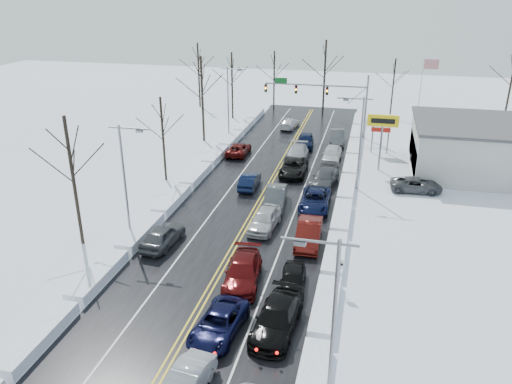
% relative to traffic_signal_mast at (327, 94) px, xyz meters
% --- Properties ---
extents(ground, '(160.00, 160.00, 0.00)m').
position_rel_traffic_signal_mast_xyz_m(ground, '(-3.45, -27.99, -5.48)').
color(ground, white).
rests_on(ground, ground).
extents(road_surface, '(14.00, 84.00, 0.01)m').
position_rel_traffic_signal_mast_xyz_m(road_surface, '(-3.45, -25.99, -5.47)').
color(road_surface, black).
rests_on(road_surface, ground).
extents(snow_bank_left, '(1.45, 72.00, 0.77)m').
position_rel_traffic_signal_mast_xyz_m(snow_bank_left, '(-11.05, -25.99, -5.48)').
color(snow_bank_left, white).
rests_on(snow_bank_left, ground).
extents(snow_bank_right, '(1.45, 72.00, 0.77)m').
position_rel_traffic_signal_mast_xyz_m(snow_bank_right, '(4.15, -25.99, -5.48)').
color(snow_bank_right, white).
rests_on(snow_bank_right, ground).
extents(traffic_signal_mast, '(13.28, 0.39, 8.00)m').
position_rel_traffic_signal_mast_xyz_m(traffic_signal_mast, '(0.00, 0.00, 0.00)').
color(traffic_signal_mast, slate).
rests_on(traffic_signal_mast, ground).
extents(tires_plus_sign, '(3.20, 0.34, 6.00)m').
position_rel_traffic_signal_mast_xyz_m(tires_plus_sign, '(7.05, -12.00, -0.49)').
color(tires_plus_sign, slate).
rests_on(tires_plus_sign, ground).
extents(used_vehicles_sign, '(2.20, 0.22, 4.65)m').
position_rel_traffic_signal_mast_xyz_m(used_vehicles_sign, '(7.05, -5.99, -2.16)').
color(used_vehicles_sign, slate).
rests_on(used_vehicles_sign, ground).
extents(speed_limit_sign, '(0.55, 0.09, 2.35)m').
position_rel_traffic_signal_mast_xyz_m(speed_limit_sign, '(4.75, -35.99, -3.84)').
color(speed_limit_sign, slate).
rests_on(speed_limit_sign, ground).
extents(flagpole, '(1.87, 1.20, 10.00)m').
position_rel_traffic_signal_mast_xyz_m(flagpole, '(11.72, 2.01, 0.45)').
color(flagpole, silver).
rests_on(flagpole, ground).
extents(streetlight_se, '(3.20, 0.25, 9.00)m').
position_rel_traffic_signal_mast_xyz_m(streetlight_se, '(4.85, -45.99, -0.17)').
color(streetlight_se, slate).
rests_on(streetlight_se, ground).
extents(streetlight_ne, '(3.20, 0.25, 9.00)m').
position_rel_traffic_signal_mast_xyz_m(streetlight_ne, '(4.85, -17.99, -0.17)').
color(streetlight_ne, slate).
rests_on(streetlight_ne, ground).
extents(streetlight_sw, '(3.20, 0.25, 9.00)m').
position_rel_traffic_signal_mast_xyz_m(streetlight_sw, '(-11.74, -31.99, -0.17)').
color(streetlight_sw, slate).
rests_on(streetlight_sw, ground).
extents(streetlight_nw, '(3.20, 0.25, 9.00)m').
position_rel_traffic_signal_mast_xyz_m(streetlight_nw, '(-11.74, -3.99, -0.17)').
color(streetlight_nw, slate).
rests_on(streetlight_nw, ground).
extents(tree_left_b, '(4.00, 4.00, 10.00)m').
position_rel_traffic_signal_mast_xyz_m(tree_left_b, '(-14.95, -33.99, 1.51)').
color(tree_left_b, '#2D231C').
rests_on(tree_left_b, ground).
extents(tree_left_c, '(3.40, 3.40, 8.50)m').
position_rel_traffic_signal_mast_xyz_m(tree_left_c, '(-13.95, -19.99, 0.46)').
color(tree_left_c, '#2D231C').
rests_on(tree_left_c, ground).
extents(tree_left_d, '(4.20, 4.20, 10.50)m').
position_rel_traffic_signal_mast_xyz_m(tree_left_d, '(-14.65, -5.99, 1.86)').
color(tree_left_d, '#2D231C').
rests_on(tree_left_d, ground).
extents(tree_left_e, '(3.80, 3.80, 9.50)m').
position_rel_traffic_signal_mast_xyz_m(tree_left_e, '(-14.25, 6.01, 1.16)').
color(tree_left_e, '#2D231C').
rests_on(tree_left_e, ground).
extents(tree_far_a, '(4.00, 4.00, 10.00)m').
position_rel_traffic_signal_mast_xyz_m(tree_far_a, '(-21.45, 12.01, 1.51)').
color(tree_far_a, '#2D231C').
rests_on(tree_far_a, ground).
extents(tree_far_b, '(3.60, 3.60, 9.00)m').
position_rel_traffic_signal_mast_xyz_m(tree_far_b, '(-9.45, 13.01, 0.81)').
color(tree_far_b, '#2D231C').
rests_on(tree_far_b, ground).
extents(tree_far_c, '(4.40, 4.40, 11.00)m').
position_rel_traffic_signal_mast_xyz_m(tree_far_c, '(-1.45, 11.01, 2.21)').
color(tree_far_c, '#2D231C').
rests_on(tree_far_c, ground).
extents(tree_far_d, '(3.40, 3.40, 8.50)m').
position_rel_traffic_signal_mast_xyz_m(tree_far_d, '(8.55, 12.51, 0.46)').
color(tree_far_d, '#2D231C').
rests_on(tree_far_d, ground).
extents(queued_car_2, '(2.79, 5.20, 1.39)m').
position_rel_traffic_signal_mast_xyz_m(queued_car_2, '(-1.53, -41.89, -5.48)').
color(queued_car_2, black).
rests_on(queued_car_2, ground).
extents(queued_car_3, '(2.87, 5.76, 1.61)m').
position_rel_traffic_signal_mast_xyz_m(queued_car_3, '(-1.56, -36.46, -5.48)').
color(queued_car_3, '#4B0A0A').
rests_on(queued_car_3, ground).
extents(queued_car_4, '(2.26, 4.94, 1.64)m').
position_rel_traffic_signal_mast_xyz_m(queued_car_4, '(-1.85, -28.33, -5.48)').
color(queued_car_4, silver).
rests_on(queued_car_4, ground).
extents(queued_car_5, '(2.22, 5.21, 1.67)m').
position_rel_traffic_signal_mast_xyz_m(queued_car_5, '(-1.88, -23.73, -5.48)').
color(queued_car_5, '#3D4042').
rests_on(queued_car_5, ground).
extents(queued_car_6, '(2.78, 5.75, 1.58)m').
position_rel_traffic_signal_mast_xyz_m(queued_car_6, '(-1.60, -15.37, -5.48)').
color(queued_car_6, black).
rests_on(queued_car_6, ground).
extents(queued_car_7, '(2.68, 5.95, 1.69)m').
position_rel_traffic_signal_mast_xyz_m(queued_car_7, '(-1.89, -11.35, -5.48)').
color(queued_car_7, '#A7A9AF').
rests_on(queued_car_7, ground).
extents(queued_car_8, '(2.32, 4.85, 1.60)m').
position_rel_traffic_signal_mast_xyz_m(queued_car_8, '(-1.70, -5.68, -5.48)').
color(queued_car_8, black).
rests_on(queued_car_8, ground).
extents(queued_car_11, '(2.59, 5.65, 1.60)m').
position_rel_traffic_signal_mast_xyz_m(queued_car_11, '(1.61, -40.84, -5.48)').
color(queued_car_11, black).
rests_on(queued_car_11, ground).
extents(queued_car_12, '(1.95, 4.13, 1.36)m').
position_rel_traffic_signal_mast_xyz_m(queued_car_12, '(1.81, -36.38, -5.48)').
color(queued_car_12, black).
rests_on(queued_car_12, ground).
extents(queued_car_13, '(2.00, 5.24, 1.70)m').
position_rel_traffic_signal_mast_xyz_m(queued_car_13, '(1.98, -30.03, -5.48)').
color(queued_car_13, '#4D0E0A').
rests_on(queued_car_13, ground).
extents(queued_car_14, '(2.69, 5.61, 1.54)m').
position_rel_traffic_signal_mast_xyz_m(queued_car_14, '(1.63, -23.39, -5.48)').
color(queued_car_14, black).
rests_on(queued_car_14, ground).
extents(queued_car_15, '(2.83, 5.59, 1.55)m').
position_rel_traffic_signal_mast_xyz_m(queued_car_15, '(1.86, -17.65, -5.48)').
color(queued_car_15, '#3B3E40').
rests_on(queued_car_15, ground).
extents(queued_car_16, '(2.08, 4.99, 1.69)m').
position_rel_traffic_signal_mast_xyz_m(queued_car_16, '(1.90, -10.34, -5.48)').
color(queued_car_16, silver).
rests_on(queued_car_16, ground).
extents(queued_car_17, '(2.26, 5.14, 1.64)m').
position_rel_traffic_signal_mast_xyz_m(queued_car_17, '(1.89, -3.25, -5.48)').
color(queued_car_17, '#444649').
rests_on(queued_car_17, ground).
extents(oncoming_car_0, '(1.66, 4.39, 1.43)m').
position_rel_traffic_signal_mast_xyz_m(oncoming_car_0, '(-5.17, -20.08, -5.48)').
color(oncoming_car_0, black).
rests_on(oncoming_car_0, ground).
extents(oncoming_car_1, '(2.25, 4.83, 1.34)m').
position_rel_traffic_signal_mast_xyz_m(oncoming_car_1, '(-8.87, -10.42, -5.48)').
color(oncoming_car_1, '#510C0A').
rests_on(oncoming_car_1, ground).
extents(oncoming_car_2, '(2.41, 4.88, 1.36)m').
position_rel_traffic_signal_mast_xyz_m(oncoming_car_2, '(-5.05, 2.46, -5.48)').
color(oncoming_car_2, silver).
rests_on(oncoming_car_2, ground).
extents(oncoming_car_3, '(2.30, 4.93, 1.63)m').
position_rel_traffic_signal_mast_xyz_m(oncoming_car_3, '(-8.79, -32.85, -5.48)').
color(oncoming_car_3, '#424447').
rests_on(oncoming_car_3, ground).
extents(parked_car_0, '(4.98, 2.49, 1.35)m').
position_rel_traffic_signal_mast_xyz_m(parked_car_0, '(10.60, -17.34, -5.48)').
color(parked_car_0, '#45474B').
rests_on(parked_car_0, ground).
extents(parked_car_1, '(2.23, 4.98, 1.42)m').
position_rel_traffic_signal_mast_xyz_m(parked_car_1, '(13.56, -12.17, -5.48)').
color(parked_car_1, '#3D4042').
rests_on(parked_car_1, ground).
extents(parked_car_2, '(2.26, 4.88, 1.62)m').
position_rel_traffic_signal_mast_xyz_m(parked_car_2, '(11.51, -6.84, -5.48)').
color(parked_car_2, black).
rests_on(parked_car_2, ground).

